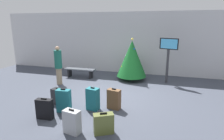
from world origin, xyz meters
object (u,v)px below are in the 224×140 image
Objects in this scene: suitcase_2 at (114,99)px; suitcase_4 at (59,96)px; suitcase_6 at (104,124)px; suitcase_1 at (64,101)px; flight_info_kiosk at (168,52)px; suitcase_5 at (45,109)px; waiting_bench at (80,71)px; suitcase_3 at (93,99)px; traveller_0 at (58,65)px; holiday_tree at (132,59)px; suitcase_0 at (72,122)px.

suitcase_2 is 1.19× the size of suitcase_4.
suitcase_1 is at bearing 153.32° from suitcase_6.
suitcase_6 is at bearing -26.68° from suitcase_1.
suitcase_1 is 1.32× the size of suitcase_4.
suitcase_5 is at bearing -125.86° from flight_info_kiosk.
suitcase_5 is at bearing -77.71° from waiting_bench.
suitcase_1 is at bearing -153.33° from suitcase_3.
waiting_bench is 5.47m from suitcase_6.
traveller_0 is 2.31× the size of suitcase_3.
suitcase_1 is 0.93m from suitcase_3.
suitcase_6 is (0.79, -1.23, -0.10)m from suitcase_3.
suitcase_3 is at bearing -58.33° from waiting_bench.
flight_info_kiosk reaches higher than traveller_0.
flight_info_kiosk is 5.14m from traveller_0.
holiday_tree is at bearing 91.07° from suitcase_2.
waiting_bench is 1.51m from traveller_0.
flight_info_kiosk is 4.56m from suitcase_3.
waiting_bench is 2.76× the size of suitcase_4.
suitcase_1 is at bearing -126.68° from flight_info_kiosk.
holiday_tree is 3.85m from suitcase_3.
suitcase_2 is 1.08× the size of suitcase_5.
suitcase_6 reaches higher than waiting_bench.
suitcase_3 is at bearing -121.27° from flight_info_kiosk.
suitcase_4 reaches higher than waiting_bench.
suitcase_1 reaches higher than waiting_bench.
suitcase_6 is at bearing -7.47° from suitcase_5.
holiday_tree is 3.54× the size of suitcase_4.
suitcase_4 is 1.09m from suitcase_5.
flight_info_kiosk reaches higher than suitcase_0.
suitcase_6 is at bearing -31.93° from suitcase_4.
holiday_tree is 4.20m from suitcase_4.
traveller_0 reaches higher than suitcase_0.
suitcase_2 is (-1.65, -3.51, -1.15)m from flight_info_kiosk.
suitcase_5 is at bearing 158.00° from suitcase_0.
traveller_0 is 2.27× the size of suitcase_1.
suitcase_4 is (-3.63, -3.69, -1.20)m from flight_info_kiosk.
suitcase_4 is (-1.91, -3.64, -0.82)m from holiday_tree.
suitcase_0 is at bearing -165.03° from suitcase_6.
suitcase_4 is at bearing 148.07° from suitcase_6.
traveller_0 reaches higher than suitcase_2.
suitcase_0 is 0.94× the size of suitcase_2.
flight_info_kiosk is at bearing 73.32° from suitcase_6.
holiday_tree is at bearing 69.87° from suitcase_5.
suitcase_3 is 1.30× the size of suitcase_4.
suitcase_5 is 1.12× the size of suitcase_6.
suitcase_6 is (1.94, -0.25, -0.04)m from suitcase_5.
suitcase_0 is at bearing -48.97° from suitcase_4.
waiting_bench is (-2.68, -0.33, -0.73)m from holiday_tree.
suitcase_5 is (-1.73, -4.71, -0.79)m from holiday_tree.
waiting_bench is 4.00m from suitcase_3.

